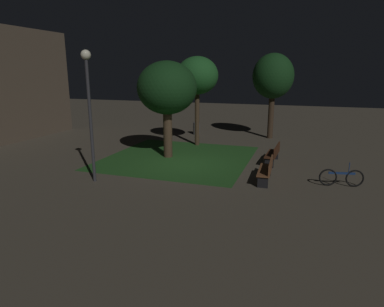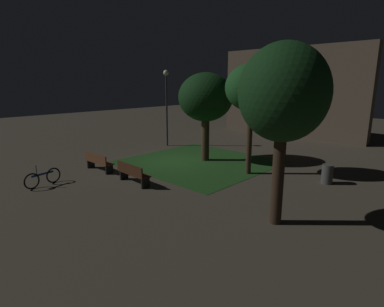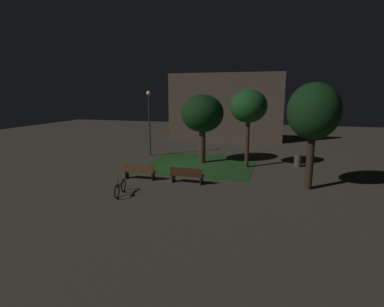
% 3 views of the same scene
% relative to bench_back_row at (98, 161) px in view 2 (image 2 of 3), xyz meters
% --- Properties ---
extents(ground_plane, '(60.00, 60.00, 0.00)m').
position_rel_bench_back_row_xyz_m(ground_plane, '(1.39, 3.92, -0.48)').
color(ground_plane, '#4C4438').
extents(grass_lawn, '(7.18, 6.93, 0.01)m').
position_rel_bench_back_row_xyz_m(grass_lawn, '(2.37, 4.59, -0.48)').
color(grass_lawn, '#23511E').
rests_on(grass_lawn, ground).
extents(bench_back_row, '(1.82, 0.54, 0.88)m').
position_rel_bench_back_row_xyz_m(bench_back_row, '(0.00, 0.00, 0.00)').
color(bench_back_row, brown).
rests_on(bench_back_row, ground).
extents(bench_front_left, '(1.82, 0.55, 0.88)m').
position_rel_bench_back_row_xyz_m(bench_front_left, '(2.79, 0.00, 0.00)').
color(bench_front_left, '#422314').
rests_on(bench_front_left, ground).
extents(tree_back_right, '(2.34, 2.34, 5.02)m').
position_rel_bench_back_row_xyz_m(tree_back_right, '(5.47, 4.62, 3.44)').
color(tree_back_right, '#423021').
rests_on(tree_back_right, ground).
extents(tree_left_canopy, '(2.88, 2.88, 4.70)m').
position_rel_bench_back_row_xyz_m(tree_left_canopy, '(2.34, 5.14, 2.89)').
color(tree_left_canopy, '#423021').
rests_on(tree_left_canopy, ground).
extents(tree_near_wall, '(2.53, 2.53, 5.30)m').
position_rel_bench_back_row_xyz_m(tree_near_wall, '(8.98, 0.81, 3.38)').
color(tree_near_wall, '#38281C').
rests_on(tree_near_wall, ground).
extents(lamp_post_plaza_west, '(0.36, 0.36, 4.95)m').
position_rel_bench_back_row_xyz_m(lamp_post_plaza_west, '(-2.13, 6.38, 2.84)').
color(lamp_post_plaza_west, '#333338').
rests_on(lamp_post_plaza_west, ground).
extents(trash_bin, '(0.46, 0.46, 0.82)m').
position_rel_bench_back_row_xyz_m(trash_bin, '(8.70, 5.69, -0.07)').
color(trash_bin, '#4C4C4C').
rests_on(trash_bin, ground).
extents(bicycle, '(0.36, 1.60, 0.93)m').
position_rel_bench_back_row_xyz_m(bicycle, '(0.31, -2.71, -0.14)').
color(bicycle, black).
rests_on(bicycle, ground).
extents(building_wall_backdrop, '(11.58, 0.80, 6.77)m').
position_rel_bench_back_row_xyz_m(building_wall_backdrop, '(1.97, 15.55, 2.90)').
color(building_wall_backdrop, brown).
rests_on(building_wall_backdrop, ground).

